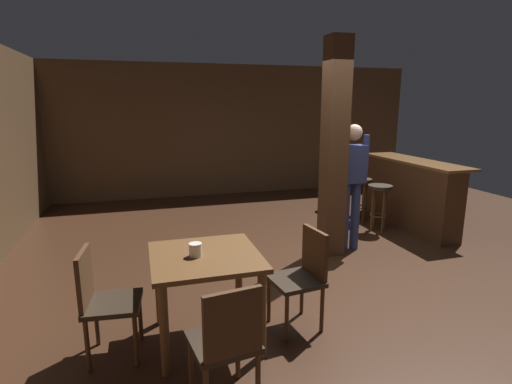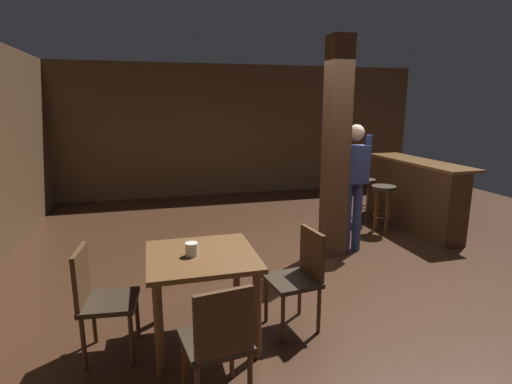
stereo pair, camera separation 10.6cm
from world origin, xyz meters
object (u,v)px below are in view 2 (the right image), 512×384
object	(u,v)px
bar_stool_far	(341,179)
bar_stool_mid	(364,190)
bar_counter	(412,193)
chair_south	(219,340)
bar_stool_near	(383,197)
napkin_cup	(192,249)
dining_table	(202,270)
chair_west	(99,296)
standing_person	(354,179)
chair_east	(300,273)

from	to	relation	value
bar_stool_far	bar_stool_mid	bearing A→B (deg)	-92.61
bar_counter	bar_stool_far	size ratio (longest dim) A/B	2.77
chair_south	bar_stool_mid	bearing A→B (deg)	49.23
bar_stool_near	napkin_cup	bearing A→B (deg)	-145.05
napkin_cup	bar_stool_far	size ratio (longest dim) A/B	0.14
dining_table	bar_counter	size ratio (longest dim) A/B	0.42
bar_stool_mid	chair_south	bearing A→B (deg)	-130.77
bar_stool_near	bar_stool_mid	world-z (taller)	bar_stool_mid
chair_west	bar_stool_near	distance (m)	4.51
napkin_cup	bar_stool_near	xyz separation A→B (m)	(3.19, 2.23, -0.26)
bar_stool_near	bar_stool_far	size ratio (longest dim) A/B	0.97
bar_counter	bar_stool_near	bearing A→B (deg)	-169.26
standing_person	bar_counter	bearing A→B (deg)	26.94
bar_stool_near	dining_table	bearing A→B (deg)	-144.53
standing_person	bar_stool_near	distance (m)	1.17
bar_stool_near	bar_stool_far	distance (m)	1.48
dining_table	bar_counter	distance (m)	4.38
dining_table	bar_stool_near	world-z (taller)	dining_table
napkin_cup	standing_person	size ratio (longest dim) A/B	0.06
dining_table	bar_stool_near	distance (m)	3.82
bar_stool_far	chair_west	bearing A→B (deg)	-136.88
dining_table	chair_west	xyz separation A→B (m)	(-0.81, -0.01, -0.12)
bar_stool_mid	chair_west	bearing A→B (deg)	-144.65
dining_table	napkin_cup	world-z (taller)	napkin_cup
napkin_cup	bar_counter	world-z (taller)	bar_counter
chair_east	bar_stool_mid	world-z (taller)	chair_east
standing_person	bar_stool_far	bearing A→B (deg)	66.74
chair_south	bar_stool_far	world-z (taller)	chair_south
chair_south	bar_counter	distance (m)	4.88
dining_table	bar_stool_far	xyz separation A→B (m)	(3.15, 3.70, -0.05)
chair_west	napkin_cup	bearing A→B (deg)	-0.26
dining_table	napkin_cup	bearing A→B (deg)	-169.93
chair_south	bar_counter	world-z (taller)	bar_counter
chair_west	bar_stool_far	size ratio (longest dim) A/B	1.17
napkin_cup	standing_person	distance (m)	2.82
napkin_cup	bar_stool_near	distance (m)	3.90
bar_counter	bar_stool_mid	size ratio (longest dim) A/B	2.84
chair_west	bar_counter	size ratio (longest dim) A/B	0.42
standing_person	bar_stool_far	size ratio (longest dim) A/B	2.26
chair_south	dining_table	bearing A→B (deg)	89.55
bar_stool_mid	chair_east	bearing A→B (deg)	-128.74
bar_stool_mid	bar_stool_near	bearing A→B (deg)	-89.22
chair_south	bar_stool_near	xyz separation A→B (m)	(3.12, 3.06, 0.05)
chair_east	napkin_cup	world-z (taller)	chair_east
bar_counter	bar_stool_near	distance (m)	0.61
chair_south	bar_counter	size ratio (longest dim) A/B	0.42
bar_stool_mid	bar_stool_far	xyz separation A→B (m)	(0.04, 0.93, 0.02)
chair_south	bar_stool_mid	size ratio (longest dim) A/B	1.20
dining_table	standing_person	size ratio (longest dim) A/B	0.52
dining_table	chair_south	bearing A→B (deg)	-90.45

